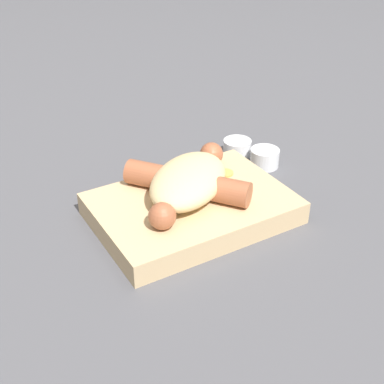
{
  "coord_description": "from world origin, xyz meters",
  "views": [
    {
      "loc": [
        -0.3,
        -0.51,
        0.41
      ],
      "look_at": [
        0.0,
        0.0,
        0.04
      ],
      "focal_mm": 50.0,
      "sensor_mm": 36.0,
      "label": 1
    }
  ],
  "objects": [
    {
      "name": "ground_plane",
      "position": [
        0.0,
        0.0,
        0.0
      ],
      "size": [
        3.0,
        3.0,
        0.0
      ],
      "primitive_type": "plane",
      "color": "#4C4C51"
    },
    {
      "name": "food_tray",
      "position": [
        0.0,
        0.0,
        0.02
      ],
      "size": [
        0.25,
        0.18,
        0.03
      ],
      "color": "tan",
      "rests_on": "ground_plane"
    },
    {
      "name": "bread_roll",
      "position": [
        0.0,
        0.01,
        0.05
      ],
      "size": [
        0.17,
        0.16,
        0.05
      ],
      "color": "#DBBC84",
      "rests_on": "food_tray"
    },
    {
      "name": "sausage",
      "position": [
        0.0,
        0.01,
        0.05
      ],
      "size": [
        0.17,
        0.16,
        0.03
      ],
      "color": "#9E5638",
      "rests_on": "food_tray"
    },
    {
      "name": "pickled_veggies",
      "position": [
        0.05,
        0.05,
        0.03
      ],
      "size": [
        0.07,
        0.06,
        0.01
      ],
      "color": "orange",
      "rests_on": "food_tray"
    },
    {
      "name": "condiment_cup_near",
      "position": [
        0.17,
        0.07,
        0.01
      ],
      "size": [
        0.05,
        0.05,
        0.03
      ],
      "color": "silver",
      "rests_on": "ground_plane"
    },
    {
      "name": "condiment_cup_far",
      "position": [
        0.15,
        0.12,
        0.01
      ],
      "size": [
        0.05,
        0.05,
        0.03
      ],
      "color": "silver",
      "rests_on": "ground_plane"
    }
  ]
}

